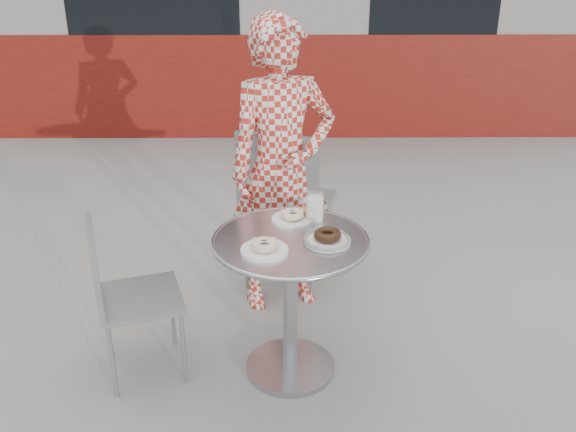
{
  "coord_description": "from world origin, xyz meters",
  "views": [
    {
      "loc": [
        0.01,
        -2.55,
        1.98
      ],
      "look_at": [
        0.02,
        0.04,
        0.78
      ],
      "focal_mm": 40.0,
      "sensor_mm": 36.0,
      "label": 1
    }
  ],
  "objects_px": {
    "chair_far": "(288,234)",
    "seated_person": "(282,169)",
    "plate_checker": "(327,238)",
    "milk_cup": "(315,208)",
    "plate_far": "(293,216)",
    "plate_near": "(264,247)",
    "bistro_table": "(291,273)",
    "chair_left": "(141,327)"
  },
  "relations": [
    {
      "from": "plate_near",
      "to": "milk_cup",
      "type": "distance_m",
      "value": 0.39
    },
    {
      "from": "plate_checker",
      "to": "seated_person",
      "type": "bearing_deg",
      "value": 106.23
    },
    {
      "from": "bistro_table",
      "to": "seated_person",
      "type": "distance_m",
      "value": 0.7
    },
    {
      "from": "bistro_table",
      "to": "plate_checker",
      "type": "bearing_deg",
      "value": -10.38
    },
    {
      "from": "seated_person",
      "to": "plate_far",
      "type": "bearing_deg",
      "value": -101.68
    },
    {
      "from": "chair_far",
      "to": "plate_far",
      "type": "bearing_deg",
      "value": 108.93
    },
    {
      "from": "plate_checker",
      "to": "plate_far",
      "type": "bearing_deg",
      "value": 123.78
    },
    {
      "from": "plate_far",
      "to": "plate_checker",
      "type": "height_order",
      "value": "plate_checker"
    },
    {
      "from": "chair_left",
      "to": "plate_far",
      "type": "height_order",
      "value": "chair_left"
    },
    {
      "from": "plate_far",
      "to": "plate_near",
      "type": "xyz_separation_m",
      "value": [
        -0.12,
        -0.31,
        0.0
      ]
    },
    {
      "from": "seated_person",
      "to": "plate_far",
      "type": "xyz_separation_m",
      "value": [
        0.05,
        -0.46,
        -0.06
      ]
    },
    {
      "from": "chair_far",
      "to": "plate_checker",
      "type": "bearing_deg",
      "value": 117.82
    },
    {
      "from": "seated_person",
      "to": "plate_near",
      "type": "relative_size",
      "value": 7.84
    },
    {
      "from": "chair_left",
      "to": "plate_checker",
      "type": "relative_size",
      "value": 3.74
    },
    {
      "from": "chair_far",
      "to": "plate_far",
      "type": "xyz_separation_m",
      "value": [
        0.02,
        -0.68,
        0.43
      ]
    },
    {
      "from": "chair_far",
      "to": "seated_person",
      "type": "distance_m",
      "value": 0.54
    },
    {
      "from": "chair_far",
      "to": "milk_cup",
      "type": "height_order",
      "value": "chair_far"
    },
    {
      "from": "chair_left",
      "to": "seated_person",
      "type": "height_order",
      "value": "seated_person"
    },
    {
      "from": "chair_far",
      "to": "plate_near",
      "type": "bearing_deg",
      "value": 101.45
    },
    {
      "from": "milk_cup",
      "to": "chair_far",
      "type": "bearing_deg",
      "value": 99.76
    },
    {
      "from": "chair_left",
      "to": "plate_near",
      "type": "height_order",
      "value": "chair_left"
    },
    {
      "from": "bistro_table",
      "to": "plate_checker",
      "type": "height_order",
      "value": "plate_checker"
    },
    {
      "from": "plate_checker",
      "to": "bistro_table",
      "type": "bearing_deg",
      "value": 169.62
    },
    {
      "from": "chair_far",
      "to": "plate_checker",
      "type": "relative_size",
      "value": 4.64
    },
    {
      "from": "bistro_table",
      "to": "chair_left",
      "type": "height_order",
      "value": "chair_left"
    },
    {
      "from": "bistro_table",
      "to": "milk_cup",
      "type": "relative_size",
      "value": 5.2
    },
    {
      "from": "seated_person",
      "to": "milk_cup",
      "type": "relative_size",
      "value": 11.57
    },
    {
      "from": "chair_far",
      "to": "seated_person",
      "type": "xyz_separation_m",
      "value": [
        -0.03,
        -0.22,
        0.49
      ]
    },
    {
      "from": "bistro_table",
      "to": "chair_left",
      "type": "relative_size",
      "value": 0.91
    },
    {
      "from": "seated_person",
      "to": "milk_cup",
      "type": "distance_m",
      "value": 0.48
    },
    {
      "from": "chair_far",
      "to": "plate_near",
      "type": "relative_size",
      "value": 4.79
    },
    {
      "from": "chair_left",
      "to": "seated_person",
      "type": "bearing_deg",
      "value": -63.96
    },
    {
      "from": "plate_checker",
      "to": "milk_cup",
      "type": "distance_m",
      "value": 0.23
    },
    {
      "from": "plate_checker",
      "to": "plate_near",
      "type": "bearing_deg",
      "value": -161.71
    },
    {
      "from": "bistro_table",
      "to": "seated_person",
      "type": "height_order",
      "value": "seated_person"
    },
    {
      "from": "chair_left",
      "to": "seated_person",
      "type": "xyz_separation_m",
      "value": [
        0.66,
        0.64,
        0.55
      ]
    },
    {
      "from": "seated_person",
      "to": "milk_cup",
      "type": "xyz_separation_m",
      "value": [
        0.15,
        -0.46,
        -0.02
      ]
    },
    {
      "from": "plate_near",
      "to": "seated_person",
      "type": "bearing_deg",
      "value": 84.67
    },
    {
      "from": "plate_near",
      "to": "chair_left",
      "type": "bearing_deg",
      "value": 167.94
    },
    {
      "from": "chair_far",
      "to": "chair_left",
      "type": "relative_size",
      "value": 1.24
    },
    {
      "from": "chair_far",
      "to": "plate_checker",
      "type": "height_order",
      "value": "chair_far"
    },
    {
      "from": "plate_near",
      "to": "milk_cup",
      "type": "relative_size",
      "value": 1.48
    }
  ]
}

